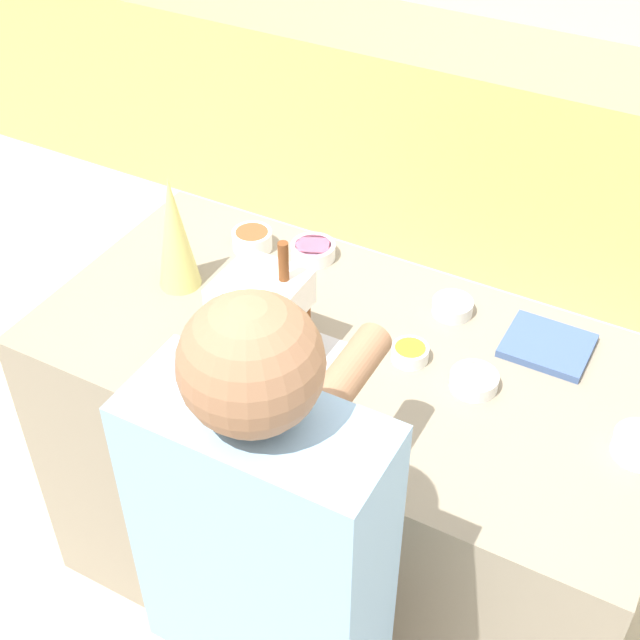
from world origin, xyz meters
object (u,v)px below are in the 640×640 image
(candy_bowl_near_tray_left, at_px, (640,446))
(cookbook, at_px, (547,345))
(candy_bowl_behind_tray, at_px, (410,353))
(person, at_px, (270,624))
(candy_bowl_far_left, at_px, (252,239))
(candy_bowl_front_corner, at_px, (453,306))
(gingerbread_house, at_px, (262,318))
(candy_bowl_far_right, at_px, (313,250))
(candy_bowl_beside_tree, at_px, (474,380))
(decorative_tree, at_px, (174,233))
(baking_tray, at_px, (264,358))

(candy_bowl_near_tray_left, xyz_separation_m, cookbook, (-0.28, 0.24, -0.02))
(candy_bowl_behind_tray, xyz_separation_m, person, (0.03, -0.72, -0.12))
(candy_bowl_far_left, bearing_deg, candy_bowl_front_corner, 0.22)
(gingerbread_house, relative_size, candy_bowl_far_left, 2.99)
(candy_bowl_near_tray_left, bearing_deg, candy_bowl_far_right, 162.96)
(candy_bowl_front_corner, height_order, candy_bowl_near_tray_left, candy_bowl_near_tray_left)
(candy_bowl_front_corner, bearing_deg, gingerbread_house, -130.87)
(gingerbread_house, relative_size, candy_bowl_beside_tree, 2.95)
(candy_bowl_behind_tray, bearing_deg, candy_bowl_front_corner, 83.60)
(decorative_tree, bearing_deg, candy_bowl_far_left, 69.58)
(candy_bowl_far_right, bearing_deg, person, -65.67)
(candy_bowl_far_left, xyz_separation_m, candy_bowl_near_tray_left, (1.13, -0.25, -0.00))
(candy_bowl_far_left, xyz_separation_m, cookbook, (0.85, -0.02, -0.02))
(decorative_tree, relative_size, person, 0.20)
(person, bearing_deg, decorative_tree, 134.70)
(gingerbread_house, bearing_deg, candy_bowl_far_left, 125.22)
(baking_tray, relative_size, candy_bowl_far_right, 2.92)
(decorative_tree, height_order, candy_bowl_far_right, decorative_tree)
(gingerbread_house, xyz_separation_m, candy_bowl_far_right, (-0.10, 0.42, -0.11))
(candy_bowl_near_tray_left, distance_m, person, 0.86)
(candy_bowl_behind_tray, bearing_deg, decorative_tree, -178.50)
(decorative_tree, height_order, person, person)
(candy_bowl_far_left, distance_m, person, 1.12)
(candy_bowl_far_left, bearing_deg, candy_bowl_behind_tray, -20.10)
(candy_bowl_beside_tree, xyz_separation_m, candy_bowl_front_corner, (-0.15, 0.23, 0.00))
(decorative_tree, distance_m, candy_bowl_far_left, 0.28)
(candy_bowl_near_tray_left, bearing_deg, gingerbread_house, -171.52)
(baking_tray, distance_m, candy_bowl_beside_tree, 0.50)
(gingerbread_house, height_order, candy_bowl_far_right, gingerbread_house)
(candy_bowl_far_left, height_order, cookbook, candy_bowl_far_left)
(candy_bowl_far_left, height_order, candy_bowl_far_right, candy_bowl_far_left)
(candy_bowl_front_corner, bearing_deg, candy_bowl_near_tray_left, -25.45)
(baking_tray, relative_size, candy_bowl_near_tray_left, 2.99)
(baking_tray, height_order, candy_bowl_far_left, candy_bowl_far_left)
(decorative_tree, distance_m, candy_bowl_behind_tray, 0.67)
(baking_tray, relative_size, gingerbread_house, 1.08)
(baking_tray, distance_m, candy_bowl_front_corner, 0.50)
(decorative_tree, xyz_separation_m, cookbook, (0.94, 0.21, -0.15))
(candy_bowl_beside_tree, relative_size, candy_bowl_far_left, 1.02)
(decorative_tree, xyz_separation_m, candy_bowl_far_left, (0.08, 0.23, -0.13))
(gingerbread_house, relative_size, cookbook, 1.63)
(candy_bowl_front_corner, height_order, candy_bowl_far_right, candy_bowl_far_right)
(cookbook, bearing_deg, person, -105.06)
(candy_bowl_far_right, bearing_deg, decorative_tree, -133.15)
(gingerbread_house, bearing_deg, candy_bowl_far_right, 103.09)
(candy_bowl_far_left, relative_size, candy_bowl_behind_tray, 1.22)
(baking_tray, xyz_separation_m, person, (0.34, -0.55, -0.10))
(candy_bowl_far_left, bearing_deg, cookbook, -1.04)
(candy_bowl_behind_tray, height_order, person, person)
(candy_bowl_near_tray_left, relative_size, candy_bowl_behind_tray, 1.33)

